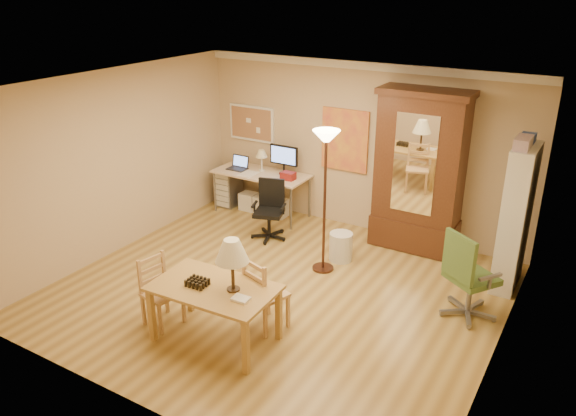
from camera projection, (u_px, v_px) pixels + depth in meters
The scene contains 16 objects.
floor at pixel (277, 291), 7.43m from camera, with size 5.50×5.50×0.00m, color olive.
crown_molding at pixel (363, 65), 8.39m from camera, with size 5.50×0.08×0.12m, color white.
corkboard at pixel (252, 123), 9.80m from camera, with size 0.90×0.04×0.62m, color #A8714F.
art_panel_left at pixel (345, 140), 8.96m from camera, with size 0.80×0.04×1.00m, color yellow.
art_panel_right at pixel (398, 148), 8.54m from camera, with size 0.75×0.04×0.95m, color teal.
dining_table at pixel (220, 277), 6.12m from camera, with size 1.42×0.89×1.30m.
ladder_chair_back at pixel (264, 295), 6.53m from camera, with size 0.53×0.52×0.92m.
ladder_chair_left at pixel (161, 293), 6.62m from camera, with size 0.44×0.46×0.85m.
torchiere_lamp at pixel (326, 160), 7.40m from camera, with size 0.37×0.37×2.03m.
computer_desk at pixel (264, 189), 9.73m from camera, with size 1.66×0.73×1.26m.
office_chair_black at pixel (270, 223), 8.91m from camera, with size 0.58×0.58×0.94m.
office_chair_green at pixel (467, 294), 6.79m from camera, with size 0.71×0.71×1.12m.
drawer_cart at pixel (228, 186), 10.16m from camera, with size 0.36×0.43×0.71m.
armoire at pixel (419, 182), 8.30m from camera, with size 1.32×0.63×2.43m.
bookshelf at pixel (515, 219), 7.25m from camera, with size 0.29×0.77×1.94m.
wastebin at pixel (341, 247), 8.20m from camera, with size 0.34×0.34×0.43m, color silver.
Camera 1 is at (3.43, -5.47, 3.84)m, focal length 35.00 mm.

